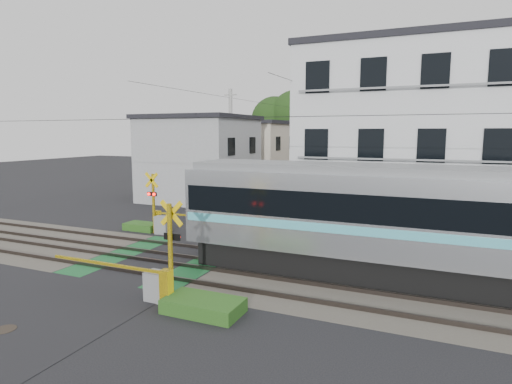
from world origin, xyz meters
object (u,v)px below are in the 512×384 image
at_px(commuter_train, 462,226).
at_px(pedestrian, 347,175).
at_px(apartment_block, 408,140).
at_px(manhole_cover, 5,330).
at_px(crossing_signal_near, 159,279).
at_px(crossing_signal_far, 162,220).

relative_size(commuter_train, pedestrian, 11.12).
height_order(apartment_block, manhole_cover, apartment_block).
bearing_deg(apartment_block, pedestrian, 109.75).
bearing_deg(crossing_signal_near, manhole_cover, -128.96).
height_order(commuter_train, crossing_signal_near, commuter_train).
bearing_deg(apartment_block, commuter_train, -74.28).
bearing_deg(manhole_cover, apartment_block, 62.59).
xyz_separation_m(crossing_signal_near, pedestrian, (-1.11, 32.71, 0.14)).
relative_size(apartment_block, manhole_cover, 18.21).
xyz_separation_m(pedestrian, manhole_cover, (-1.41, -35.83, -0.84)).
relative_size(commuter_train, manhole_cover, 33.77).
distance_m(crossing_signal_far, apartment_block, 13.14).
bearing_deg(pedestrian, crossing_signal_far, 77.59).
distance_m(crossing_signal_far, pedestrian, 25.72).
distance_m(commuter_train, crossing_signal_near, 9.67).
distance_m(commuter_train, crossing_signal_far, 13.71).
distance_m(pedestrian, manhole_cover, 35.87).
bearing_deg(crossing_signal_near, crossing_signal_far, 125.29).
height_order(pedestrian, manhole_cover, pedestrian).
bearing_deg(crossing_signal_far, apartment_block, 27.78).
bearing_deg(crossing_signal_far, manhole_cover, -75.75).
bearing_deg(manhole_cover, commuter_train, 36.51).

